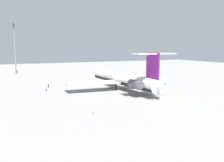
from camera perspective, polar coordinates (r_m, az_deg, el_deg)
ground at (r=88.23m, az=4.28°, el=-1.41°), size 284.98×284.98×0.00m
main_jetliner at (r=82.23m, az=2.93°, el=0.39°), size 44.34×39.38×12.92m
ground_crew_near_nose at (r=87.81m, az=-14.81°, el=-0.96°), size 0.28×0.39×1.77m
ground_crew_near_tail at (r=82.61m, az=-15.24°, el=-1.52°), size 0.33×0.37×1.81m
ground_crew_portside at (r=109.37m, az=7.74°, el=0.99°), size 0.45×0.29×1.79m
ground_crew_starboard at (r=109.79m, az=5.17°, el=1.01°), size 0.27×0.35×1.64m
safety_cone_nose at (r=53.39m, az=-4.46°, el=-7.42°), size 0.40×0.40×0.55m
taxiway_centreline at (r=88.09m, az=7.51°, el=-1.46°), size 99.37×12.56×0.01m
light_mast at (r=139.83m, az=-22.03°, el=7.56°), size 4.00×0.70×26.83m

